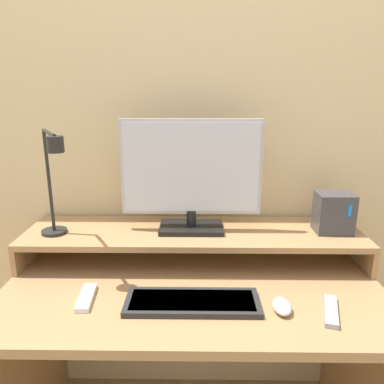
# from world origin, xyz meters

# --- Properties ---
(wall_back) EXTENTS (6.00, 0.05, 2.50)m
(wall_back) POSITION_xyz_m (0.00, 0.73, 1.25)
(wall_back) COLOR beige
(wall_back) RESTS_ON ground_plane
(desk) EXTENTS (1.27, 0.69, 0.72)m
(desk) POSITION_xyz_m (0.00, 0.35, 0.52)
(desk) COLOR #A87F51
(desk) RESTS_ON ground_plane
(monitor_shelf) EXTENTS (1.27, 0.32, 0.12)m
(monitor_shelf) POSITION_xyz_m (0.00, 0.53, 0.82)
(monitor_shelf) COLOR #A87F51
(monitor_shelf) RESTS_ON desk
(monitor) EXTENTS (0.52, 0.15, 0.42)m
(monitor) POSITION_xyz_m (-0.01, 0.54, 1.06)
(monitor) COLOR black
(monitor) RESTS_ON monitor_shelf
(desk_lamp) EXTENTS (0.17, 0.24, 0.39)m
(desk_lamp) POSITION_xyz_m (-0.47, 0.42, 1.06)
(desk_lamp) COLOR black
(desk_lamp) RESTS_ON monitor_shelf
(router_dock) EXTENTS (0.13, 0.11, 0.15)m
(router_dock) POSITION_xyz_m (0.52, 0.53, 0.92)
(router_dock) COLOR #3D3D42
(router_dock) RESTS_ON monitor_shelf
(keyboard) EXTENTS (0.41, 0.15, 0.02)m
(keyboard) POSITION_xyz_m (0.00, 0.21, 0.74)
(keyboard) COLOR #282828
(keyboard) RESTS_ON desk
(mouse) EXTENTS (0.05, 0.09, 0.03)m
(mouse) POSITION_xyz_m (0.27, 0.18, 0.74)
(mouse) COLOR silver
(mouse) RESTS_ON desk
(remote_control) EXTENTS (0.05, 0.15, 0.02)m
(remote_control) POSITION_xyz_m (-0.33, 0.23, 0.73)
(remote_control) COLOR white
(remote_control) RESTS_ON desk
(remote_secondary) EXTENTS (0.08, 0.17, 0.02)m
(remote_secondary) POSITION_xyz_m (0.41, 0.17, 0.73)
(remote_secondary) COLOR #99999E
(remote_secondary) RESTS_ON desk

